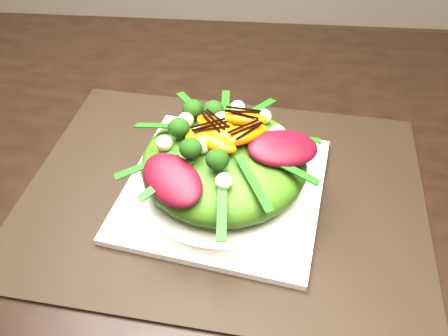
# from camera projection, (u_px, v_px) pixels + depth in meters

# --- Properties ---
(dining_table) EXTENTS (1.60, 0.90, 0.75)m
(dining_table) POSITION_uv_depth(u_px,v_px,m) (426.00, 189.00, 0.69)
(dining_table) COLOR black
(dining_table) RESTS_ON floor
(placemat) EXTENTS (0.58, 0.46, 0.00)m
(placemat) POSITION_uv_depth(u_px,v_px,m) (224.00, 192.00, 0.65)
(placemat) COLOR black
(placemat) RESTS_ON dining_table
(plate_base) EXTENTS (0.30, 0.30, 0.01)m
(plate_base) POSITION_uv_depth(u_px,v_px,m) (224.00, 188.00, 0.65)
(plate_base) COLOR white
(plate_base) RESTS_ON placemat
(salad_bowl) EXTENTS (0.30, 0.30, 0.02)m
(salad_bowl) POSITION_uv_depth(u_px,v_px,m) (224.00, 181.00, 0.64)
(salad_bowl) COLOR silver
(salad_bowl) RESTS_ON plate_base
(lettuce_mound) EXTENTS (0.28, 0.28, 0.07)m
(lettuce_mound) POSITION_uv_depth(u_px,v_px,m) (224.00, 163.00, 0.62)
(lettuce_mound) COLOR #396813
(lettuce_mound) RESTS_ON salad_bowl
(radicchio_leaf) EXTENTS (0.10, 0.08, 0.02)m
(radicchio_leaf) POSITION_uv_depth(u_px,v_px,m) (283.00, 148.00, 0.58)
(radicchio_leaf) COLOR #410711
(radicchio_leaf) RESTS_ON lettuce_mound
(orange_segment) EXTENTS (0.07, 0.03, 0.02)m
(orange_segment) POSITION_uv_depth(u_px,v_px,m) (210.00, 121.00, 0.61)
(orange_segment) COLOR #DD5203
(orange_segment) RESTS_ON lettuce_mound
(broccoli_floret) EXTENTS (0.05, 0.05, 0.04)m
(broccoli_floret) POSITION_uv_depth(u_px,v_px,m) (185.00, 118.00, 0.60)
(broccoli_floret) COLOR black
(broccoli_floret) RESTS_ON lettuce_mound
(macadamia_nut) EXTENTS (0.03, 0.03, 0.02)m
(macadamia_nut) POSITION_uv_depth(u_px,v_px,m) (248.00, 153.00, 0.56)
(macadamia_nut) COLOR #F5EBAC
(macadamia_nut) RESTS_ON lettuce_mound
(balsamic_drizzle) EXTENTS (0.04, 0.01, 0.00)m
(balsamic_drizzle) POSITION_uv_depth(u_px,v_px,m) (209.00, 116.00, 0.60)
(balsamic_drizzle) COLOR black
(balsamic_drizzle) RESTS_ON orange_segment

